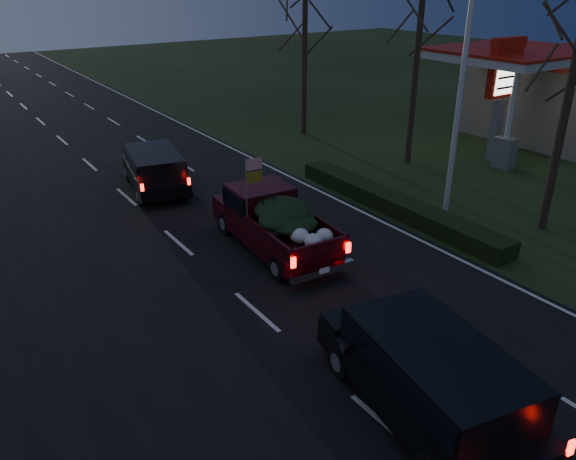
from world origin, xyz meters
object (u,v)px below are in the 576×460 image
light_pole (465,59)px  gas_price_pylon (503,79)px  rear_suv (431,373)px  lead_suv (154,166)px  pickup_truck (274,218)px

light_pole → gas_price_pylon: light_pole is taller
light_pole → gas_price_pylon: (6.50, 2.99, -1.71)m
gas_price_pylon → rear_suv: bearing=-146.1°
light_pole → lead_suv: size_ratio=1.86×
gas_price_pylon → lead_suv: 15.79m
lead_suv → rear_suv: (-0.50, -15.30, 0.11)m
light_pole → gas_price_pylon: 7.36m
gas_price_pylon → pickup_truck: gas_price_pylon is taller
gas_price_pylon → rear_suv: gas_price_pylon is taller
pickup_truck → lead_suv: bearing=102.8°
lead_suv → light_pole: bearing=-33.8°
lead_suv → rear_suv: 15.31m
rear_suv → light_pole: bearing=50.1°
pickup_truck → light_pole: bearing=-3.7°
light_pole → pickup_truck: 8.40m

